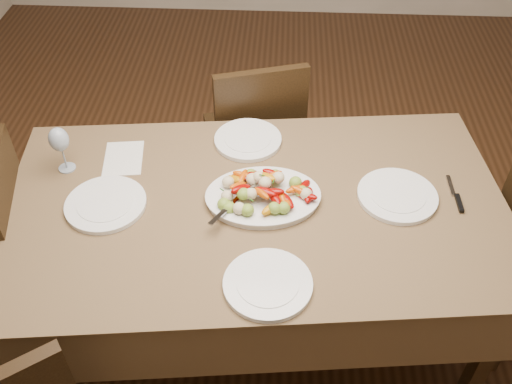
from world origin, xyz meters
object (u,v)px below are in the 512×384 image
object	(u,v)px
serving_platter	(263,198)
plate_left	(106,204)
plate_far	(248,140)
plate_near	(268,284)
chair_far	(252,134)
plate_right	(397,196)
dining_table	(256,270)
wine_glass	(61,148)

from	to	relation	value
serving_platter	plate_left	bearing A→B (deg)	-173.87
plate_far	plate_near	distance (m)	0.74
plate_left	plate_far	bearing A→B (deg)	39.43
chair_far	plate_near	size ratio (longest dim) A/B	3.32
plate_right	plate_far	world-z (taller)	same
serving_platter	plate_far	world-z (taller)	serving_platter
dining_table	plate_left	distance (m)	0.67
wine_glass	plate_right	bearing A→B (deg)	-4.33
plate_far	plate_near	xyz separation A→B (m)	(0.11, -0.74, 0.00)
dining_table	plate_left	size ratio (longest dim) A/B	6.25
plate_left	chair_far	bearing A→B (deg)	59.69
plate_left	plate_right	world-z (taller)	same
serving_platter	plate_left	size ratio (longest dim) A/B	1.40
chair_far	wine_glass	world-z (taller)	wine_glass
plate_near	wine_glass	xyz separation A→B (m)	(-0.81, 0.53, 0.09)
plate_near	plate_right	bearing A→B (deg)	43.05
plate_far	wine_glass	xyz separation A→B (m)	(-0.69, -0.21, 0.09)
plate_far	wine_glass	world-z (taller)	wine_glass
chair_far	serving_platter	size ratio (longest dim) A/B	2.31
serving_platter	plate_far	bearing A→B (deg)	102.78
plate_left	wine_glass	distance (m)	0.30
chair_far	dining_table	bearing A→B (deg)	77.79
serving_platter	wine_glass	xyz separation A→B (m)	(-0.77, 0.14, 0.09)
plate_far	wine_glass	distance (m)	0.73
dining_table	wine_glass	xyz separation A→B (m)	(-0.75, 0.16, 0.48)
plate_right	dining_table	bearing A→B (deg)	-173.01
wine_glass	chair_far	bearing A→B (deg)	42.47
chair_far	serving_platter	bearing A→B (deg)	79.77
dining_table	wine_glass	world-z (taller)	wine_glass
plate_left	plate_right	bearing A→B (deg)	5.45
plate_far	dining_table	bearing A→B (deg)	-81.77
plate_left	wine_glass	world-z (taller)	wine_glass
plate_far	plate_near	world-z (taller)	same
plate_right	wine_glass	xyz separation A→B (m)	(-1.27, 0.10, 0.09)
dining_table	plate_left	world-z (taller)	plate_left
dining_table	serving_platter	size ratio (longest dim) A/B	4.48
plate_left	wine_glass	xyz separation A→B (m)	(-0.20, 0.20, 0.09)
dining_table	plate_far	size ratio (longest dim) A/B	6.65
serving_platter	plate_right	size ratio (longest dim) A/B	1.40
serving_platter	dining_table	bearing A→B (deg)	-136.67
dining_table	plate_right	size ratio (longest dim) A/B	6.25
chair_far	serving_platter	distance (m)	0.82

